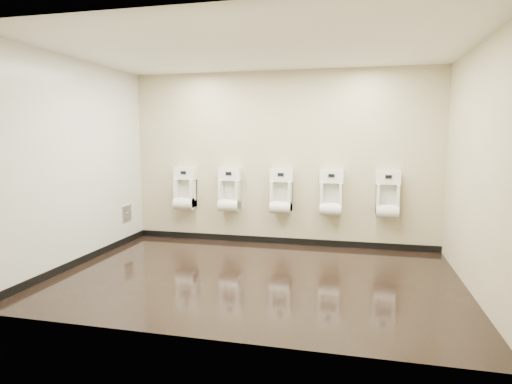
% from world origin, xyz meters
% --- Properties ---
extents(ground, '(5.00, 3.50, 0.00)m').
position_xyz_m(ground, '(0.00, 0.00, 0.00)').
color(ground, black).
rests_on(ground, ground).
extents(ceiling, '(5.00, 3.50, 0.00)m').
position_xyz_m(ceiling, '(0.00, 0.00, 2.80)').
color(ceiling, white).
extents(back_wall, '(5.00, 0.02, 2.80)m').
position_xyz_m(back_wall, '(0.00, 1.75, 1.40)').
color(back_wall, '#C0B691').
rests_on(back_wall, ground).
extents(front_wall, '(5.00, 0.02, 2.80)m').
position_xyz_m(front_wall, '(0.00, -1.75, 1.40)').
color(front_wall, '#C0B691').
rests_on(front_wall, ground).
extents(left_wall, '(0.02, 3.50, 2.80)m').
position_xyz_m(left_wall, '(-2.50, 0.00, 1.40)').
color(left_wall, '#C0B691').
rests_on(left_wall, ground).
extents(right_wall, '(0.02, 3.50, 2.80)m').
position_xyz_m(right_wall, '(2.50, 0.00, 1.40)').
color(right_wall, '#C0B691').
rests_on(right_wall, ground).
extents(tile_overlay_left, '(0.01, 3.50, 2.80)m').
position_xyz_m(tile_overlay_left, '(-2.50, 0.00, 1.40)').
color(tile_overlay_left, white).
rests_on(tile_overlay_left, ground).
extents(skirting_back, '(5.00, 0.02, 0.10)m').
position_xyz_m(skirting_back, '(0.00, 1.74, 0.05)').
color(skirting_back, black).
rests_on(skirting_back, ground).
extents(skirting_left, '(0.02, 3.50, 0.10)m').
position_xyz_m(skirting_left, '(-2.49, 0.00, 0.05)').
color(skirting_left, black).
rests_on(skirting_left, ground).
extents(access_panel, '(0.04, 0.25, 0.25)m').
position_xyz_m(access_panel, '(-2.48, 1.20, 0.50)').
color(access_panel, '#9E9EA3').
rests_on(access_panel, left_wall).
extents(urinal_0, '(0.38, 0.28, 0.70)m').
position_xyz_m(urinal_0, '(-1.62, 1.63, 0.84)').
color(urinal_0, white).
rests_on(urinal_0, back_wall).
extents(urinal_1, '(0.38, 0.28, 0.70)m').
position_xyz_m(urinal_1, '(-0.83, 1.63, 0.84)').
color(urinal_1, white).
rests_on(urinal_1, back_wall).
extents(urinal_2, '(0.38, 0.28, 0.70)m').
position_xyz_m(urinal_2, '(0.03, 1.63, 0.84)').
color(urinal_2, white).
rests_on(urinal_2, back_wall).
extents(urinal_3, '(0.38, 0.28, 0.70)m').
position_xyz_m(urinal_3, '(0.83, 1.63, 0.84)').
color(urinal_3, white).
rests_on(urinal_3, back_wall).
extents(urinal_4, '(0.38, 0.28, 0.70)m').
position_xyz_m(urinal_4, '(1.67, 1.63, 0.84)').
color(urinal_4, white).
rests_on(urinal_4, back_wall).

